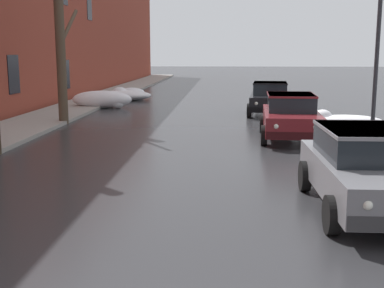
{
  "coord_description": "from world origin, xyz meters",
  "views": [
    {
      "loc": [
        0.61,
        -2.19,
        2.69
      ],
      "look_at": [
        -0.01,
        7.75,
        0.88
      ],
      "focal_mm": 47.04,
      "sensor_mm": 36.0,
      "label": 1
    }
  ],
  "objects_px": {
    "sedan_grey_approaching_near_lane": "(365,167)",
    "sedan_maroon_parked_kerbside_close": "(290,115)",
    "street_lamp_post": "(378,44)",
    "bare_tree_mid_block": "(60,31)",
    "sedan_black_parked_kerbside_mid": "(270,98)"
  },
  "relations": [
    {
      "from": "bare_tree_mid_block",
      "to": "sedan_maroon_parked_kerbside_close",
      "type": "xyz_separation_m",
      "value": [
        8.25,
        -2.97,
        -2.75
      ]
    },
    {
      "from": "bare_tree_mid_block",
      "to": "sedan_grey_approaching_near_lane",
      "type": "height_order",
      "value": "bare_tree_mid_block"
    },
    {
      "from": "sedan_maroon_parked_kerbside_close",
      "to": "street_lamp_post",
      "type": "height_order",
      "value": "street_lamp_post"
    },
    {
      "from": "bare_tree_mid_block",
      "to": "sedan_black_parked_kerbside_mid",
      "type": "distance_m",
      "value": 9.27
    },
    {
      "from": "sedan_grey_approaching_near_lane",
      "to": "street_lamp_post",
      "type": "bearing_deg",
      "value": 73.2
    },
    {
      "from": "sedan_maroon_parked_kerbside_close",
      "to": "bare_tree_mid_block",
      "type": "bearing_deg",
      "value": 160.23
    },
    {
      "from": "sedan_grey_approaching_near_lane",
      "to": "sedan_black_parked_kerbside_mid",
      "type": "xyz_separation_m",
      "value": [
        -0.41,
        13.7,
        0.0
      ]
    },
    {
      "from": "bare_tree_mid_block",
      "to": "sedan_maroon_parked_kerbside_close",
      "type": "height_order",
      "value": "bare_tree_mid_block"
    },
    {
      "from": "bare_tree_mid_block",
      "to": "sedan_black_parked_kerbside_mid",
      "type": "relative_size",
      "value": 1.6
    },
    {
      "from": "street_lamp_post",
      "to": "sedan_maroon_parked_kerbside_close",
      "type": "bearing_deg",
      "value": -156.59
    },
    {
      "from": "bare_tree_mid_block",
      "to": "sedan_black_parked_kerbside_mid",
      "type": "xyz_separation_m",
      "value": [
        8.17,
        3.42,
        -2.75
      ]
    },
    {
      "from": "sedan_black_parked_kerbside_mid",
      "to": "street_lamp_post",
      "type": "relative_size",
      "value": 0.77
    },
    {
      "from": "sedan_grey_approaching_near_lane",
      "to": "sedan_maroon_parked_kerbside_close",
      "type": "distance_m",
      "value": 7.33
    },
    {
      "from": "sedan_maroon_parked_kerbside_close",
      "to": "sedan_black_parked_kerbside_mid",
      "type": "distance_m",
      "value": 6.38
    },
    {
      "from": "sedan_grey_approaching_near_lane",
      "to": "sedan_maroon_parked_kerbside_close",
      "type": "relative_size",
      "value": 0.97
    }
  ]
}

